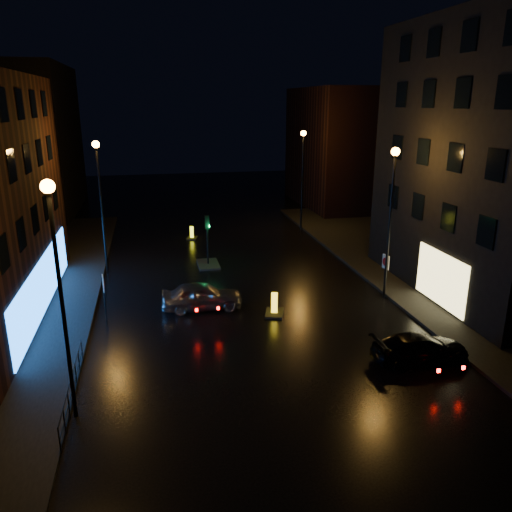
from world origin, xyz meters
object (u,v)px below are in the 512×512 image
Objects in this scene: silver_hatchback at (202,296)px; road_sign_left at (104,287)px; bollard_near at (274,310)px; road_sign_right at (385,266)px; bollard_far at (192,236)px; dark_sedan at (420,348)px; traffic_signal at (208,258)px.

road_sign_left is (-4.92, -0.51, 1.08)m from silver_hatchback.
road_sign_right is (6.69, 1.16, 1.58)m from bollard_near.
silver_hatchback is 5.06m from road_sign_left.
bollard_far is at bearing 118.32° from bollard_near.
dark_sedan is (8.47, -7.61, -0.12)m from silver_hatchback.
road_sign_left is (-8.51, 1.02, 1.54)m from bollard_near.
dark_sedan is 2.67× the size of bollard_near.
road_sign_right is (15.21, 0.14, 0.04)m from road_sign_left.
dark_sedan is 23.42m from bollard_far.
bollard_near is 6.98m from road_sign_right.
bollard_far is (-7.74, 22.10, -0.39)m from dark_sedan.
traffic_signal is at bearing 123.31° from bollard_near.
road_sign_right is at bearing -6.80° from road_sign_left.
dark_sedan is 7.79m from bollard_near.
traffic_signal is 16.63m from dark_sedan.
road_sign_right reaches higher than bollard_far.
bollard_far is at bearing 62.06° from road_sign_left.
traffic_signal is 9.20m from bollard_near.
bollard_far is 0.53× the size of road_sign_right.
bollard_near is at bearing -65.54° from bollard_far.
road_sign_right is (1.82, 7.24, 1.23)m from dark_sedan.
bollard_far is at bearing 93.73° from traffic_signal.
silver_hatchback reaches higher than bollard_near.
dark_sedan is (7.27, -14.96, 0.11)m from traffic_signal.
traffic_signal is 2.67× the size of bollard_far.
road_sign_right is at bearing 28.03° from bollard_near.
bollard_near is (2.40, -8.88, -0.24)m from traffic_signal.
dark_sedan reaches higher than bollard_near.
silver_hatchback is at bearing -1.36° from road_sign_left.
traffic_signal is 10.04m from road_sign_left.
dark_sedan is at bearing 67.09° from road_sign_right.
road_sign_left reaches higher than bollard_near.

